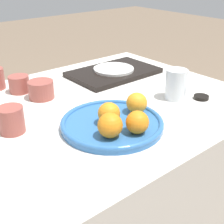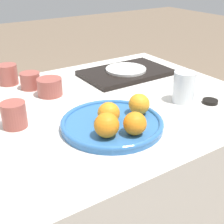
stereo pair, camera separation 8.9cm
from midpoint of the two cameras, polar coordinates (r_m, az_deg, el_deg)
The scene contains 14 objects.
table at distance 1.26m, azimuth -1.33°, elevation -14.68°, with size 1.13×0.84×0.76m.
fruit_platter at distance 0.91m, azimuth 2.81°, elevation -2.18°, with size 0.30×0.30×0.02m.
orange_0 at distance 0.82m, azimuth 2.13°, elevation -2.50°, with size 0.07×0.07×0.07m.
orange_1 at distance 0.89m, azimuth 2.28°, elevation -0.30°, with size 0.06×0.06×0.06m.
orange_2 at distance 0.84m, azimuth 7.26°, elevation -2.18°, with size 0.06×0.06×0.06m.
orange_3 at distance 0.95m, azimuth 7.67°, elevation 1.38°, with size 0.06×0.06×0.06m.
water_glass at distance 1.10m, azimuth 15.32°, elevation 4.38°, with size 0.08×0.08×0.11m.
serving_tray at distance 1.34m, azimuth 4.46°, elevation 7.14°, with size 0.36×0.23×0.02m.
side_plate at distance 1.34m, azimuth 4.49°, elevation 7.75°, with size 0.17×0.17×0.01m.
cup_0 at distance 1.14m, azimuth -9.13°, elevation 4.50°, with size 0.09×0.09×0.06m.
cup_1 at distance 0.93m, azimuth -14.90°, elevation -0.58°, with size 0.07×0.07×0.08m.
cup_2 at distance 1.21m, azimuth -12.70°, elevation 5.58°, with size 0.07×0.07×0.06m.
cup_3 at distance 1.28m, azimuth -16.64°, elevation 6.55°, with size 0.08×0.08×0.08m.
soy_dish at distance 1.13m, azimuth 19.69°, elevation 1.78°, with size 0.05×0.05×0.01m.
Camera 2 is at (-0.47, -0.84, 1.20)m, focal length 50.00 mm.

